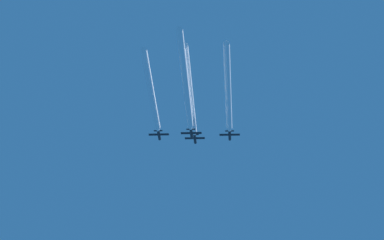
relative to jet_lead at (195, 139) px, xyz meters
name	(u,v)px	position (x,y,z in m)	size (l,w,h in m)	color
jet_lead	(195,139)	(0.00, 0.00, 0.00)	(8.19, 11.92, 2.87)	black
jet_left_wingman	(159,135)	(-14.11, -10.37, -2.20)	(8.19, 11.92, 2.87)	black
jet_right_wingman	(230,135)	(14.39, -9.72, -2.50)	(8.19, 11.92, 2.87)	black
jet_slot	(191,134)	(-0.67, -19.20, -5.27)	(8.19, 11.92, 2.87)	black
smoke_trail_lead	(190,93)	(0.00, -47.41, -0.03)	(2.28, 83.97, 2.28)	white
smoke_trail_left_wingman	(151,93)	(-14.11, -53.44, -2.23)	(2.28, 75.28, 2.28)	white
smoke_trail_right_wingman	(228,90)	(14.39, -55.26, -2.53)	(2.28, 80.20, 2.28)	white
smoke_trail_slot	(186,83)	(-0.67, -68.64, -5.30)	(2.28, 88.02, 2.28)	white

